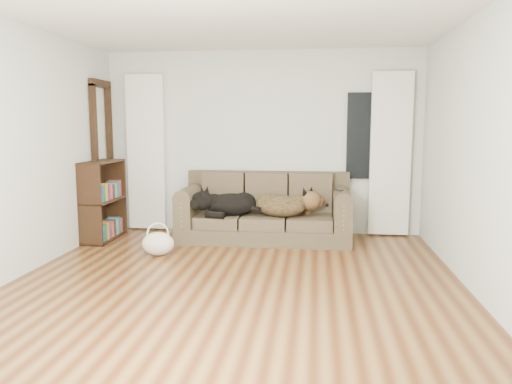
# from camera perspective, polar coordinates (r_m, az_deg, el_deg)

# --- Properties ---
(floor) EXTENTS (5.00, 5.00, 0.00)m
(floor) POSITION_cam_1_polar(r_m,az_deg,el_deg) (4.98, -2.54, -10.63)
(floor) COLOR #4A250F
(floor) RESTS_ON ground
(ceiling) EXTENTS (5.00, 5.00, 0.00)m
(ceiling) POSITION_cam_1_polar(r_m,az_deg,el_deg) (4.83, -2.74, 20.07)
(ceiling) COLOR white
(ceiling) RESTS_ON ground
(wall_back) EXTENTS (4.50, 0.04, 2.60)m
(wall_back) POSITION_cam_1_polar(r_m,az_deg,el_deg) (7.20, 0.67, 5.66)
(wall_back) COLOR beige
(wall_back) RESTS_ON ground
(wall_left) EXTENTS (0.04, 5.00, 2.60)m
(wall_left) POSITION_cam_1_polar(r_m,az_deg,el_deg) (5.56, -26.22, 4.19)
(wall_left) COLOR beige
(wall_left) RESTS_ON ground
(wall_right) EXTENTS (0.04, 5.00, 2.60)m
(wall_right) POSITION_cam_1_polar(r_m,az_deg,el_deg) (4.89, 24.43, 3.90)
(wall_right) COLOR beige
(wall_right) RESTS_ON ground
(curtain_left) EXTENTS (0.55, 0.08, 2.25)m
(curtain_left) POSITION_cam_1_polar(r_m,az_deg,el_deg) (7.51, -12.45, 4.43)
(curtain_left) COLOR white
(curtain_left) RESTS_ON ground
(curtain_right) EXTENTS (0.55, 0.08, 2.25)m
(curtain_right) POSITION_cam_1_polar(r_m,az_deg,el_deg) (7.16, 15.10, 4.18)
(curtain_right) COLOR white
(curtain_right) RESTS_ON ground
(window_pane) EXTENTS (0.50, 0.03, 1.20)m
(window_pane) POSITION_cam_1_polar(r_m,az_deg,el_deg) (7.16, 12.33, 6.27)
(window_pane) COLOR black
(window_pane) RESTS_ON wall_back
(door_casing) EXTENTS (0.07, 0.60, 2.10)m
(door_casing) POSITION_cam_1_polar(r_m,az_deg,el_deg) (7.36, -17.06, 3.41)
(door_casing) COLOR black
(door_casing) RESTS_ON ground
(sofa) EXTENTS (2.30, 0.99, 0.94)m
(sofa) POSITION_cam_1_polar(r_m,az_deg,el_deg) (6.76, 1.00, -1.73)
(sofa) COLOR #302B21
(sofa) RESTS_ON floor
(dog_black_lab) EXTENTS (0.77, 0.58, 0.30)m
(dog_black_lab) POSITION_cam_1_polar(r_m,az_deg,el_deg) (6.72, -3.28, -1.55)
(dog_black_lab) COLOR black
(dog_black_lab) RESTS_ON sofa
(dog_shepherd) EXTENTS (0.86, 0.73, 0.32)m
(dog_shepherd) POSITION_cam_1_polar(r_m,az_deg,el_deg) (6.64, 3.20, -1.57)
(dog_shepherd) COLOR black
(dog_shepherd) RESTS_ON sofa
(tv_remote) EXTENTS (0.12, 0.18, 0.02)m
(tv_remote) POSITION_cam_1_polar(r_m,az_deg,el_deg) (6.50, 9.39, 0.27)
(tv_remote) COLOR black
(tv_remote) RESTS_ON sofa
(tote_bag) EXTENTS (0.43, 0.36, 0.28)m
(tote_bag) POSITION_cam_1_polar(r_m,az_deg,el_deg) (6.13, -11.13, -5.65)
(tote_bag) COLOR silver
(tote_bag) RESTS_ON floor
(bookshelf) EXTENTS (0.36, 0.87, 1.07)m
(bookshelf) POSITION_cam_1_polar(r_m,az_deg,el_deg) (7.10, -17.06, -1.21)
(bookshelf) COLOR black
(bookshelf) RESTS_ON floor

